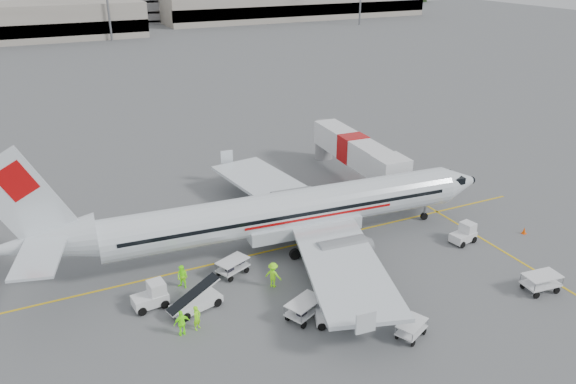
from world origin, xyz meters
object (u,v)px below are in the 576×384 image
object	(u,v)px
aircraft	(289,185)
tug_fore	(463,233)
tug_mid	(332,314)
jet_bridge	(353,157)
tug_aft	(150,296)
belt_loader	(196,293)

from	to	relation	value
aircraft	tug_fore	distance (m)	14.75
tug_mid	aircraft	bearing A→B (deg)	101.35
aircraft	jet_bridge	size ratio (longest dim) A/B	2.17
tug_aft	aircraft	bearing A→B (deg)	11.03
jet_bridge	tug_fore	bearing A→B (deg)	-84.70
jet_bridge	tug_fore	distance (m)	15.87
tug_fore	aircraft	bearing A→B (deg)	146.21
tug_mid	tug_aft	bearing A→B (deg)	167.68
tug_fore	jet_bridge	bearing A→B (deg)	82.81
belt_loader	tug_mid	size ratio (longest dim) A/B	2.23
aircraft	tug_mid	world-z (taller)	aircraft
belt_loader	jet_bridge	bearing A→B (deg)	20.02
aircraft	tug_aft	size ratio (longest dim) A/B	16.69
tug_fore	belt_loader	bearing A→B (deg)	168.80
belt_loader	tug_aft	world-z (taller)	belt_loader
jet_bridge	tug_aft	size ratio (longest dim) A/B	7.68
aircraft	jet_bridge	world-z (taller)	aircraft
tug_aft	tug_fore	bearing A→B (deg)	-10.67
aircraft	belt_loader	bearing A→B (deg)	-146.16
jet_bridge	belt_loader	distance (m)	26.31
aircraft	tug_aft	distance (m)	13.21
belt_loader	tug_fore	distance (m)	22.15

